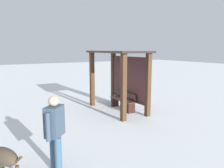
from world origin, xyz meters
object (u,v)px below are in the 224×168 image
object	(u,v)px
bus_shelter	(122,70)
dog	(2,156)
bench_left_inside	(123,101)
person_walking	(55,129)

from	to	relation	value
bus_shelter	dog	bearing A→B (deg)	-58.34
bench_left_inside	dog	distance (m)	5.45
person_walking	dog	distance (m)	1.08
person_walking	dog	bearing A→B (deg)	-105.61
bus_shelter	bench_left_inside	xyz separation A→B (m)	(0.00, 0.07, -1.27)
bench_left_inside	dog	size ratio (longest dim) A/B	1.42
person_walking	bench_left_inside	bearing A→B (deg)	129.85
bench_left_inside	bus_shelter	bearing A→B (deg)	-90.00
dog	bench_left_inside	bearing A→B (deg)	121.29
bench_left_inside	dog	world-z (taller)	bench_left_inside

